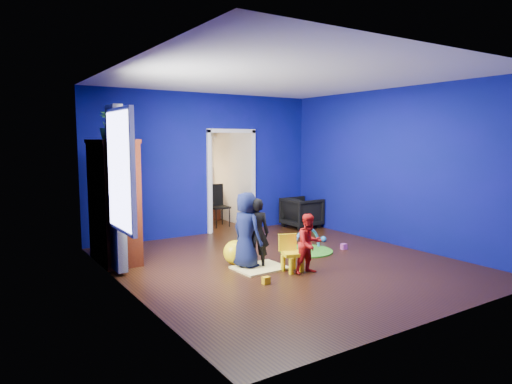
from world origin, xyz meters
TOP-DOWN VIEW (x-y plane):
  - floor at (0.00, 0.00)m, footprint 5.00×5.50m
  - ceiling at (0.00, 0.00)m, footprint 5.00×5.50m
  - wall_back at (0.00, 2.75)m, footprint 5.00×0.02m
  - wall_front at (0.00, -2.75)m, footprint 5.00×0.02m
  - wall_left at (-2.50, 0.00)m, footprint 0.02×5.50m
  - wall_right at (2.50, 0.00)m, footprint 0.02×5.50m
  - alcove at (0.60, 3.62)m, footprint 1.00×1.75m
  - armchair at (2.10, 2.20)m, footprint 0.76×0.74m
  - child_black at (-0.51, 0.05)m, footprint 0.47×0.42m
  - child_navy at (-0.64, 0.12)m, footprint 0.46×0.62m
  - toddler_red at (-0.03, -0.63)m, footprint 0.44×0.34m
  - vase at (-2.22, 1.30)m, footprint 0.25×0.25m
  - potted_plant at (-2.22, 1.82)m, footprint 0.33×0.33m
  - tv_armoire at (-2.22, 1.60)m, footprint 0.58×1.14m
  - crt_tv at (-2.18, 1.60)m, footprint 0.46×0.70m
  - yellow_blanket at (-0.51, -0.05)m, footprint 0.77×0.62m
  - hopper_ball at (-0.69, 0.37)m, footprint 0.38×0.38m
  - kid_chair at (-0.18, -0.43)m, footprint 0.36×0.36m
  - play_mat at (0.76, 0.40)m, footprint 0.93×0.93m
  - toy_arch at (0.76, 0.40)m, footprint 0.81×0.27m
  - window_left at (-2.48, 0.35)m, footprint 0.03×0.95m
  - curtain at (-2.37, 0.90)m, footprint 0.14×0.42m
  - doorway at (0.60, 2.75)m, footprint 1.16×0.10m
  - study_desk at (0.60, 4.26)m, footprint 0.88×0.44m
  - desk_monitor at (0.60, 4.38)m, footprint 0.40×0.05m
  - desk_lamp at (0.32, 4.32)m, footprint 0.14×0.14m
  - folding_chair at (0.60, 3.30)m, footprint 0.40×0.40m
  - book_shelf at (0.60, 4.37)m, footprint 0.88×0.24m
  - toy_0 at (1.55, 0.84)m, footprint 0.11×0.11m
  - toy_1 at (-0.84, -0.71)m, footprint 0.10×0.08m
  - toy_2 at (0.74, 0.36)m, footprint 0.11×0.11m
  - toy_3 at (1.44, 0.17)m, footprint 0.10×0.08m

SIDE VIEW (x-z plane):
  - floor at x=0.00m, z-range -0.01..0.01m
  - play_mat at x=0.76m, z-range 0.00..0.02m
  - yellow_blanket at x=-0.51m, z-range 0.00..0.03m
  - toy_arch at x=0.76m, z-range -0.39..0.43m
  - toy_1 at x=-0.84m, z-range 0.00..0.10m
  - toy_3 at x=1.44m, z-range 0.00..0.10m
  - toy_0 at x=1.55m, z-range 0.00..0.11m
  - toy_2 at x=0.74m, z-range 0.00..0.11m
  - hopper_ball at x=-0.69m, z-range 0.00..0.38m
  - kid_chair at x=-0.18m, z-range 0.00..0.50m
  - armchair at x=2.10m, z-range 0.00..0.68m
  - study_desk at x=0.60m, z-range 0.00..0.75m
  - toddler_red at x=-0.03m, z-range 0.00..0.88m
  - folding_chair at x=0.60m, z-range 0.00..0.92m
  - child_black at x=-0.51m, z-range 0.00..1.08m
  - child_navy at x=-0.64m, z-range 0.00..1.17m
  - desk_lamp at x=0.32m, z-range 0.86..1.00m
  - desk_monitor at x=0.60m, z-range 0.79..1.11m
  - tv_armoire at x=-2.22m, z-range 0.00..1.96m
  - crt_tv at x=-2.18m, z-range 0.75..1.29m
  - doorway at x=0.60m, z-range 0.00..2.10m
  - alcove at x=0.60m, z-range 0.00..2.50m
  - curtain at x=-2.37m, z-range 0.05..2.45m
  - wall_back at x=0.00m, z-range 0.00..2.90m
  - wall_front at x=0.00m, z-range 0.00..2.90m
  - wall_left at x=-2.50m, z-range 0.00..2.90m
  - wall_right at x=2.50m, z-range 0.00..2.90m
  - window_left at x=-2.48m, z-range 0.77..2.33m
  - book_shelf at x=0.60m, z-range 2.00..2.04m
  - vase at x=-2.22m, z-range 1.96..2.16m
  - potted_plant at x=-2.22m, z-range 1.96..2.41m
  - ceiling at x=0.00m, z-range 2.90..2.90m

